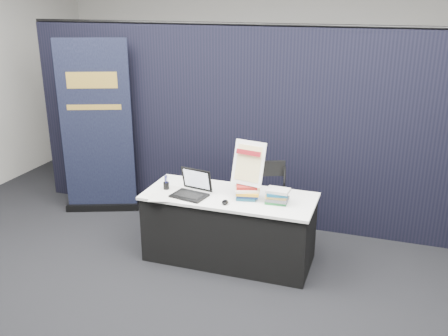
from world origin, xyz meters
TOP-DOWN VIEW (x-y plane):
  - floor at (0.00, 0.00)m, footprint 8.00×8.00m
  - wall_back at (0.00, 4.00)m, footprint 8.00×0.02m
  - drape_partition at (0.00, 1.60)m, footprint 6.00×0.08m
  - display_table at (0.00, 0.55)m, footprint 1.80×0.75m
  - laptop at (-0.38, 0.42)m, footprint 0.39×0.34m
  - mouse at (0.03, 0.32)m, footprint 0.09×0.12m
  - brochure_left at (-0.61, 0.27)m, footprint 0.36×0.30m
  - brochure_mid at (-0.71, 0.31)m, footprint 0.33×0.28m
  - brochure_right at (-0.60, 0.48)m, footprint 0.35×0.27m
  - pen_cup at (-0.70, 0.49)m, footprint 0.07×0.07m
  - book_stack_tall at (0.20, 0.52)m, footprint 0.26×0.22m
  - book_stack_short at (0.52, 0.50)m, footprint 0.22×0.17m
  - info_sign at (0.20, 0.55)m, footprint 0.36×0.19m
  - pullup_banner at (-2.01, 1.24)m, footprint 0.93×0.44m
  - stacking_chair at (0.27, 0.83)m, footprint 0.59×0.61m

SIDE VIEW (x-z plane):
  - floor at x=0.00m, z-range 0.00..0.00m
  - display_table at x=0.00m, z-range 0.00..0.75m
  - stacking_chair at x=0.27m, z-range 0.06..1.07m
  - brochure_mid at x=-0.71m, z-range 0.75..0.75m
  - brochure_left at x=-0.61m, z-range 0.75..0.75m
  - brochure_right at x=-0.60m, z-range 0.75..0.75m
  - mouse at x=0.03m, z-range 0.75..0.78m
  - pen_cup at x=-0.70m, z-range 0.75..0.83m
  - laptop at x=-0.38m, z-range 0.68..0.95m
  - book_stack_tall at x=0.20m, z-range 0.75..0.90m
  - book_stack_short at x=0.52m, z-range 0.75..0.90m
  - pullup_banner at x=-2.01m, z-range -0.13..2.12m
  - info_sign at x=0.20m, z-range 0.89..1.35m
  - drape_partition at x=0.00m, z-range 0.00..2.40m
  - wall_back at x=0.00m, z-range 0.00..3.50m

